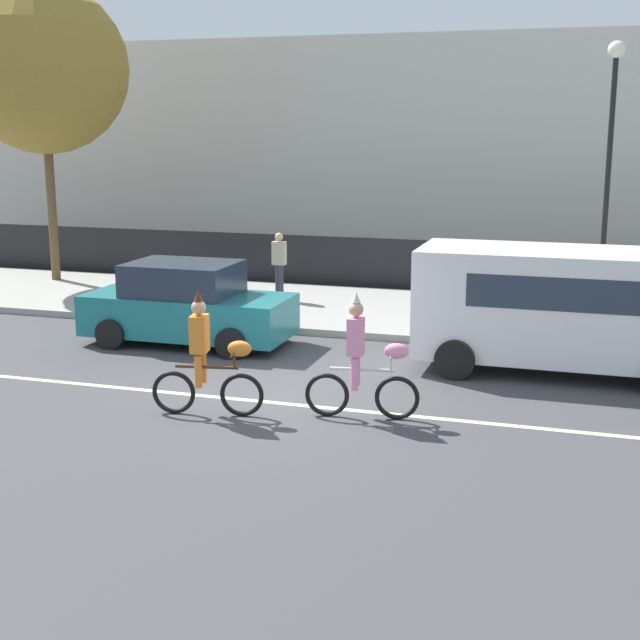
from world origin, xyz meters
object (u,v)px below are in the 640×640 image
object	(u,v)px
pedestrian_onlooker	(279,264)
parade_cyclist_pink	(363,364)
parade_cyclist_orange	(208,361)
parked_car_teal	(187,305)
parked_van_white	(567,302)
street_lamp_post	(610,140)

from	to	relation	value
pedestrian_onlooker	parade_cyclist_pink	bearing A→B (deg)	-61.84
parade_cyclist_orange	pedestrian_onlooker	size ratio (longest dim) A/B	1.19
parked_car_teal	parked_van_white	bearing A→B (deg)	0.31
parade_cyclist_orange	parade_cyclist_pink	bearing A→B (deg)	13.94
street_lamp_post	parked_car_teal	bearing A→B (deg)	-150.05
parade_cyclist_orange	pedestrian_onlooker	world-z (taller)	parade_cyclist_orange
parade_cyclist_pink	street_lamp_post	xyz separation A→B (m)	(3.33, 7.97, 3.15)
parked_car_teal	pedestrian_onlooker	size ratio (longest dim) A/B	2.53
parade_cyclist_orange	parked_van_white	bearing A→B (deg)	38.89
parade_cyclist_pink	parked_van_white	distance (m)	4.47
parked_van_white	parked_car_teal	size ratio (longest dim) A/B	1.22
street_lamp_post	pedestrian_onlooker	size ratio (longest dim) A/B	3.62
parked_car_teal	pedestrian_onlooker	xyz separation A→B (m)	(0.45, 4.16, 0.23)
parked_car_teal	pedestrian_onlooker	bearing A→B (deg)	83.88
street_lamp_post	pedestrian_onlooker	bearing A→B (deg)	-177.19
street_lamp_post	pedestrian_onlooker	distance (m)	7.99
parade_cyclist_pink	street_lamp_post	distance (m)	9.19
parked_van_white	pedestrian_onlooker	bearing A→B (deg)	148.93
parked_van_white	pedestrian_onlooker	world-z (taller)	parked_van_white
street_lamp_post	parked_van_white	bearing A→B (deg)	-97.22
parked_car_teal	street_lamp_post	world-z (taller)	street_lamp_post
parade_cyclist_pink	parked_car_teal	bearing A→B (deg)	142.63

